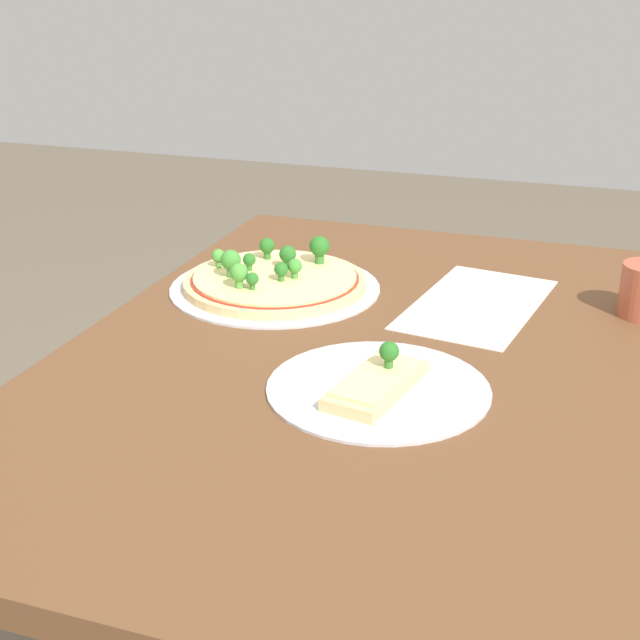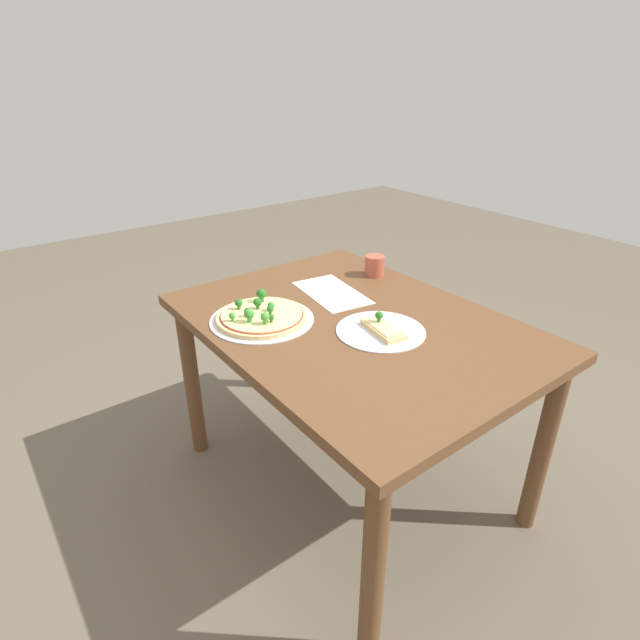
% 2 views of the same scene
% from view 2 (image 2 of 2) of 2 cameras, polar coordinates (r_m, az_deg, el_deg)
% --- Properties ---
extents(ground_plane, '(8.00, 8.00, 0.00)m').
position_cam_2_polar(ground_plane, '(2.05, 3.22, -17.89)').
color(ground_plane, brown).
extents(dining_table, '(1.18, 0.87, 0.70)m').
position_cam_2_polar(dining_table, '(1.68, 3.74, -2.84)').
color(dining_table, brown).
rests_on(dining_table, ground_plane).
extents(pizza_tray_whole, '(0.34, 0.34, 0.07)m').
position_cam_2_polar(pizza_tray_whole, '(1.65, -6.72, 0.45)').
color(pizza_tray_whole, silver).
rests_on(pizza_tray_whole, dining_table).
extents(pizza_tray_slice, '(0.28, 0.28, 0.06)m').
position_cam_2_polar(pizza_tray_slice, '(1.58, 7.06, -1.10)').
color(pizza_tray_slice, silver).
rests_on(pizza_tray_slice, dining_table).
extents(drinking_cup, '(0.08, 0.08, 0.08)m').
position_cam_2_polar(drinking_cup, '(2.01, 6.27, 6.19)').
color(drinking_cup, '#AD5138').
rests_on(drinking_cup, dining_table).
extents(paper_menu, '(0.34, 0.22, 0.00)m').
position_cam_2_polar(paper_menu, '(1.85, 1.37, 3.16)').
color(paper_menu, silver).
rests_on(paper_menu, dining_table).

